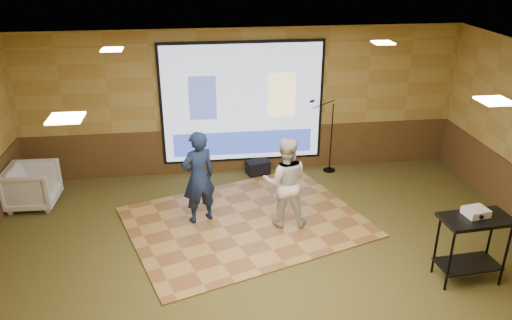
{
  "coord_description": "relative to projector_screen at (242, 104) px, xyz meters",
  "views": [
    {
      "loc": [
        -0.97,
        -6.23,
        4.54
      ],
      "look_at": [
        -0.03,
        1.03,
        1.3
      ],
      "focal_mm": 35.0,
      "sensor_mm": 36.0,
      "label": 1
    }
  ],
  "objects": [
    {
      "name": "ground",
      "position": [
        0.0,
        -3.44,
        -1.47
      ],
      "size": [
        9.0,
        9.0,
        0.0
      ],
      "primitive_type": "plane",
      "color": "#313A1A",
      "rests_on": "ground"
    },
    {
      "name": "room_shell",
      "position": [
        0.0,
        -3.44,
        0.62
      ],
      "size": [
        9.04,
        7.04,
        3.02
      ],
      "color": "#AA8E46",
      "rests_on": "ground"
    },
    {
      "name": "wainscot_back",
      "position": [
        0.0,
        0.04,
        -1.0
      ],
      "size": [
        9.0,
        0.04,
        0.95
      ],
      "primitive_type": "cube",
      "color": "#55321C",
      "rests_on": "ground"
    },
    {
      "name": "projector_screen",
      "position": [
        0.0,
        0.0,
        0.0
      ],
      "size": [
        3.32,
        0.06,
        2.52
      ],
      "color": "black",
      "rests_on": "room_shell"
    },
    {
      "name": "downlight_nw",
      "position": [
        -2.2,
        -1.64,
        1.5
      ],
      "size": [
        0.32,
        0.32,
        0.02
      ],
      "primitive_type": "cube",
      "color": "#FFE7BF",
      "rests_on": "room_shell"
    },
    {
      "name": "downlight_ne",
      "position": [
        2.2,
        -1.64,
        1.5
      ],
      "size": [
        0.32,
        0.32,
        0.02
      ],
      "primitive_type": "cube",
      "color": "#FFE7BF",
      "rests_on": "room_shell"
    },
    {
      "name": "downlight_sw",
      "position": [
        -2.2,
        -4.94,
        1.5
      ],
      "size": [
        0.32,
        0.32,
        0.02
      ],
      "primitive_type": "cube",
      "color": "#FFE7BF",
      "rests_on": "room_shell"
    },
    {
      "name": "downlight_se",
      "position": [
        2.2,
        -4.94,
        1.5
      ],
      "size": [
        0.32,
        0.32,
        0.02
      ],
      "primitive_type": "cube",
      "color": "#FFE7BF",
      "rests_on": "room_shell"
    },
    {
      "name": "dance_floor",
      "position": [
        -0.18,
        -2.15,
        -1.46
      ],
      "size": [
        4.65,
        4.07,
        0.03
      ],
      "primitive_type": "cube",
      "rotation": [
        0.0,
        0.0,
        0.33
      ],
      "color": "#A77A3D",
      "rests_on": "ground"
    },
    {
      "name": "player_left",
      "position": [
        -0.96,
        -2.01,
        -0.62
      ],
      "size": [
        0.71,
        0.6,
        1.65
      ],
      "primitive_type": "imported",
      "rotation": [
        0.0,
        0.0,
        3.55
      ],
      "color": "#152344",
      "rests_on": "dance_floor"
    },
    {
      "name": "player_right",
      "position": [
        0.47,
        -2.31,
        -0.65
      ],
      "size": [
        0.85,
        0.71,
        1.58
      ],
      "primitive_type": "imported",
      "rotation": [
        0.0,
        0.0,
        2.99
      ],
      "color": "silver",
      "rests_on": "dance_floor"
    },
    {
      "name": "av_table",
      "position": [
        2.82,
        -4.14,
        -0.74
      ],
      "size": [
        0.98,
        0.51,
        1.03
      ],
      "rotation": [
        0.0,
        0.0,
        0.08
      ],
      "color": "black",
      "rests_on": "ground"
    },
    {
      "name": "projector",
      "position": [
        2.83,
        -4.07,
        -0.4
      ],
      "size": [
        0.35,
        0.31,
        0.1
      ],
      "primitive_type": "cube",
      "rotation": [
        0.0,
        0.0,
        0.16
      ],
      "color": "silver",
      "rests_on": "av_table"
    },
    {
      "name": "mic_stand",
      "position": [
        1.78,
        -0.24,
        -0.98
      ],
      "size": [
        0.63,
        0.26,
        1.61
      ],
      "rotation": [
        0.0,
        0.0,
        -0.2
      ],
      "color": "black",
      "rests_on": "ground"
    },
    {
      "name": "banquet_chair",
      "position": [
        -4.0,
        -1.03,
        -1.08
      ],
      "size": [
        0.89,
        0.87,
        0.79
      ],
      "primitive_type": "imported",
      "rotation": [
        0.0,
        0.0,
        1.54
      ],
      "color": "gray",
      "rests_on": "ground"
    },
    {
      "name": "duffel_bag",
      "position": [
        0.29,
        -0.2,
        -1.33
      ],
      "size": [
        0.52,
        0.41,
        0.29
      ],
      "primitive_type": "cube",
      "rotation": [
        0.0,
        0.0,
        0.23
      ],
      "color": "black",
      "rests_on": "ground"
    }
  ]
}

